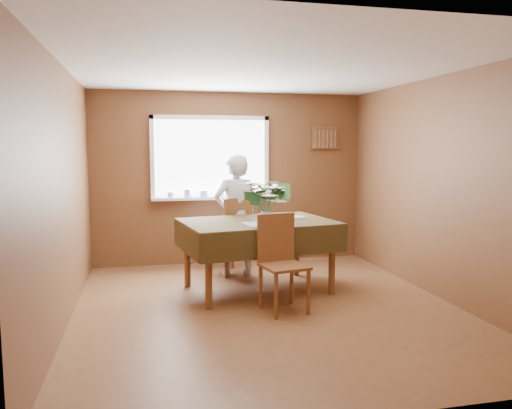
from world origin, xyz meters
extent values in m
plane|color=brown|center=(0.00, 0.00, 0.00)|extent=(4.50, 4.50, 0.00)
plane|color=white|center=(0.00, 0.00, 2.50)|extent=(4.50, 4.50, 0.00)
plane|color=brown|center=(0.00, 2.25, 1.25)|extent=(4.00, 0.00, 4.00)
plane|color=brown|center=(0.00, -2.25, 1.25)|extent=(4.00, 0.00, 4.00)
plane|color=brown|center=(-2.00, 0.00, 1.25)|extent=(0.00, 4.50, 4.50)
plane|color=brown|center=(2.00, 0.00, 1.25)|extent=(0.00, 4.50, 4.50)
cube|color=white|center=(-0.30, 2.23, 1.55)|extent=(1.60, 0.01, 1.10)
cube|color=white|center=(-0.30, 2.22, 2.13)|extent=(1.72, 0.06, 0.06)
cube|color=white|center=(-0.30, 2.22, 0.97)|extent=(1.72, 0.06, 0.06)
cube|color=white|center=(-1.13, 2.22, 1.55)|extent=(0.06, 0.06, 1.22)
cube|color=white|center=(0.53, 2.22, 1.55)|extent=(0.06, 0.06, 1.22)
cube|color=white|center=(-0.30, 2.15, 0.98)|extent=(1.72, 0.20, 0.04)
cylinder|color=white|center=(-0.89, 2.13, 1.04)|extent=(0.09, 0.09, 0.08)
cylinder|color=white|center=(-0.65, 2.13, 1.06)|extent=(0.11, 0.11, 0.12)
cylinder|color=white|center=(-0.42, 2.13, 1.05)|extent=(0.12, 0.12, 0.09)
cylinder|color=white|center=(-0.18, 2.13, 1.06)|extent=(0.10, 0.10, 0.13)
cylinder|color=white|center=(0.05, 2.13, 1.05)|extent=(0.11, 0.11, 0.10)
cylinder|color=white|center=(0.29, 2.13, 1.04)|extent=(0.09, 0.09, 0.08)
cube|color=brown|center=(1.45, 2.23, 1.85)|extent=(0.40, 0.03, 0.30)
cube|color=brown|center=(1.45, 2.21, 2.00)|extent=(0.44, 0.04, 0.03)
cube|color=brown|center=(1.45, 2.21, 1.70)|extent=(0.44, 0.04, 0.03)
cylinder|color=brown|center=(-0.61, 0.10, 0.39)|extent=(0.08, 0.08, 0.79)
cylinder|color=brown|center=(0.85, 0.33, 0.39)|extent=(0.08, 0.08, 0.79)
cylinder|color=brown|center=(-0.76, 1.02, 0.39)|extent=(0.08, 0.08, 0.79)
cylinder|color=brown|center=(0.71, 1.25, 0.39)|extent=(0.08, 0.08, 0.79)
cube|color=brown|center=(0.05, 0.67, 0.81)|extent=(1.81, 1.35, 0.04)
cube|color=#2F2511|center=(0.05, 0.67, 0.84)|extent=(1.89, 1.43, 0.01)
cube|color=#2F2511|center=(0.14, 0.09, 0.67)|extent=(1.71, 0.28, 0.31)
cube|color=#2F2511|center=(-0.04, 1.25, 0.67)|extent=(1.71, 0.28, 0.31)
cube|color=#2F2511|center=(-0.80, 0.54, 0.67)|extent=(0.20, 1.16, 0.31)
cube|color=#2F2511|center=(0.90, 0.81, 0.67)|extent=(0.20, 1.16, 0.31)
cube|color=#478BC9|center=(0.09, 0.40, 0.85)|extent=(0.55, 0.44, 0.01)
cylinder|color=brown|center=(-0.05, 1.83, 0.24)|extent=(0.04, 0.04, 0.48)
cylinder|color=brown|center=(-0.40, 1.67, 0.24)|extent=(0.04, 0.04, 0.48)
cylinder|color=brown|center=(0.12, 1.49, 0.24)|extent=(0.04, 0.04, 0.48)
cylinder|color=brown|center=(-0.23, 1.32, 0.24)|extent=(0.04, 0.04, 0.48)
cube|color=brown|center=(-0.14, 1.58, 0.49)|extent=(0.60, 0.60, 0.03)
cube|color=brown|center=(-0.05, 1.39, 0.78)|extent=(0.42, 0.22, 0.53)
cylinder|color=brown|center=(0.00, -0.36, 0.23)|extent=(0.04, 0.04, 0.46)
cylinder|color=brown|center=(0.36, -0.29, 0.23)|extent=(0.04, 0.04, 0.46)
cylinder|color=brown|center=(-0.07, 0.01, 0.23)|extent=(0.04, 0.04, 0.46)
cylinder|color=brown|center=(0.29, 0.08, 0.23)|extent=(0.04, 0.04, 0.46)
cube|color=brown|center=(0.14, -0.14, 0.48)|extent=(0.51, 0.51, 0.03)
cube|color=brown|center=(0.11, 0.06, 0.75)|extent=(0.43, 0.11, 0.51)
imported|color=white|center=(-0.08, 1.46, 0.81)|extent=(0.65, 0.49, 1.61)
cylinder|color=white|center=(0.09, 0.44, 0.91)|extent=(0.11, 0.11, 0.14)
cylinder|color=#33662D|center=(0.09, 0.44, 1.02)|extent=(0.06, 0.06, 0.10)
cylinder|color=white|center=(0.57, 0.83, 0.85)|extent=(0.30, 0.30, 0.01)
cube|color=silver|center=(0.31, 0.43, 0.85)|extent=(0.13, 0.20, 0.00)
camera|label=1|loc=(-1.25, -5.00, 1.70)|focal=35.00mm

